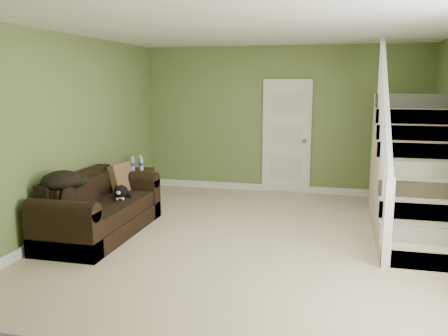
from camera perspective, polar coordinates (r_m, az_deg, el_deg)
The scene contains 15 objects.
floor at distance 6.14m, azimuth 3.58°, elevation -8.49°, with size 5.00×5.50×0.01m, color #CAAF92.
ceiling at distance 5.84m, azimuth 3.88°, elevation 16.43°, with size 5.00×5.50×0.01m, color white.
wall_back at distance 8.56m, azimuth 6.95°, elevation 5.74°, with size 5.00×0.04×2.60m, color olive.
wall_front at distance 3.21m, azimuth -4.88°, elevation -1.95°, with size 5.00×0.04×2.60m, color olive.
wall_left at distance 6.74m, azimuth -17.75°, elevation 4.08°, with size 0.04×5.50×2.60m, color olive.
baseboard_back at distance 8.71m, azimuth 6.75°, elevation -2.43°, with size 5.00×0.04×0.12m, color white.
baseboard_left at distance 6.96m, azimuth -16.97°, elevation -6.11°, with size 0.04×5.50×0.12m, color white.
door at distance 8.53m, azimuth 7.54°, elevation 3.72°, with size 0.86×0.12×2.02m.
staircase at distance 6.89m, azimuth 21.69°, elevation -1.59°, with size 1.00×2.51×2.82m.
sofa at distance 6.44m, azimuth -14.88°, elevation -5.10°, with size 0.87×2.01×0.79m.
side_table at distance 7.99m, azimuth -10.19°, elevation -2.05°, with size 0.54×0.54×0.78m.
cat at distance 6.50m, azimuth -12.39°, elevation -2.85°, with size 0.30×0.49×0.24m.
banana at distance 6.02m, azimuth -16.12°, elevation -4.74°, with size 0.05×0.18×0.05m, color gold.
throw_pillow at distance 6.99m, azimuth -12.15°, elevation -1.23°, with size 0.11×0.43×0.43m, color #482D1C.
throw_blanket at distance 5.98m, azimuth -19.03°, elevation -1.38°, with size 0.41×0.54×0.22m, color black.
Camera 1 is at (1.00, -5.72, 1.98)m, focal length 38.00 mm.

